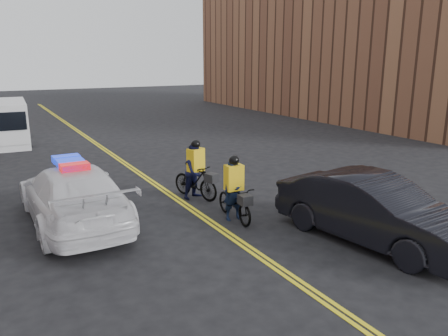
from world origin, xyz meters
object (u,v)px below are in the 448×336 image
dark_sedan (373,210)px  cargo_van (7,123)px  police_cruiser (73,195)px  cyclist_near (234,198)px  cyclist_far (196,175)px

dark_sedan → cargo_van: size_ratio=0.92×
police_cruiser → dark_sedan: police_cruiser is taller
cyclist_near → cyclist_far: size_ratio=0.97×
cargo_van → cyclist_far: (4.71, -13.38, -0.34)m
cyclist_near → cyclist_far: (-0.07, 2.31, 0.12)m
dark_sedan → cyclist_near: size_ratio=2.62×
police_cruiser → cargo_van: size_ratio=1.05×
dark_sedan → cyclist_near: bearing=117.4°
dark_sedan → cargo_van: 19.98m
cyclist_near → cargo_van: bearing=110.3°
cyclist_near → police_cruiser: bearing=158.0°
dark_sedan → cargo_van: bearing=101.7°
police_cruiser → dark_sedan: bearing=140.9°
cargo_van → cyclist_far: bearing=-67.4°
police_cruiser → cyclist_near: (4.02, -1.90, -0.19)m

